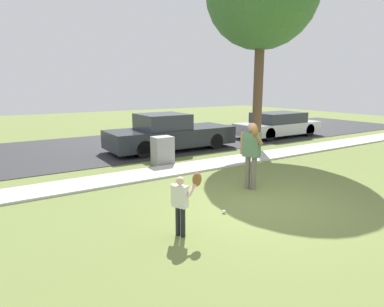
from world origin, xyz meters
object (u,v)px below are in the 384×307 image
Objects in this scene: person_adult at (252,149)px; parked_pickup_dark at (169,134)px; utility_cabinet at (163,150)px; parked_sedan_silver at (278,125)px; baseball at (224,212)px; person_child at (184,196)px.

person_adult reaches higher than parked_pickup_dark.
parked_sedan_silver is (7.74, 2.12, 0.15)m from utility_cabinet.
parked_sedan_silver reaches higher than baseball.
parked_pickup_dark is (3.52, 6.97, -0.05)m from person_child.
utility_cabinet is 8.03m from parked_sedan_silver.
utility_cabinet is at bearing -164.72° from parked_sedan_silver.
parked_pickup_dark reaches higher than person_child.
person_child is 5.40m from utility_cabinet.
person_child reaches higher than utility_cabinet.
parked_sedan_silver reaches higher than person_child.
person_adult is 3.73m from utility_cabinet.
person_adult is at bearing -97.61° from parked_pickup_dark.
parked_pickup_dark is (2.31, 6.57, 0.64)m from baseball.
person_child is 1.19× the size of utility_cabinet.
person_adult reaches higher than person_child.
person_adult is 5.72m from parked_pickup_dark.
baseball is at bearing 5.20° from person_adult.
parked_pickup_dark reaches higher than utility_cabinet.
person_child reaches higher than baseball.
person_child is 1.45m from baseball.
utility_cabinet is at bearing 78.30° from baseball.
parked_pickup_dark is at bearing 70.61° from baseball.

